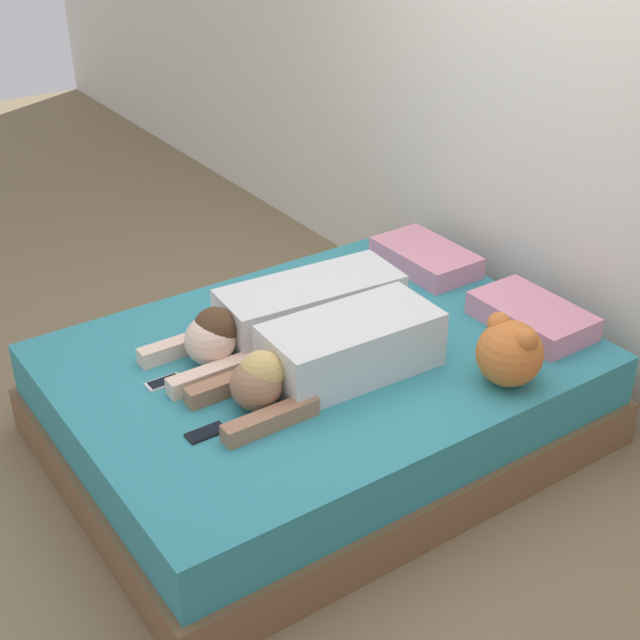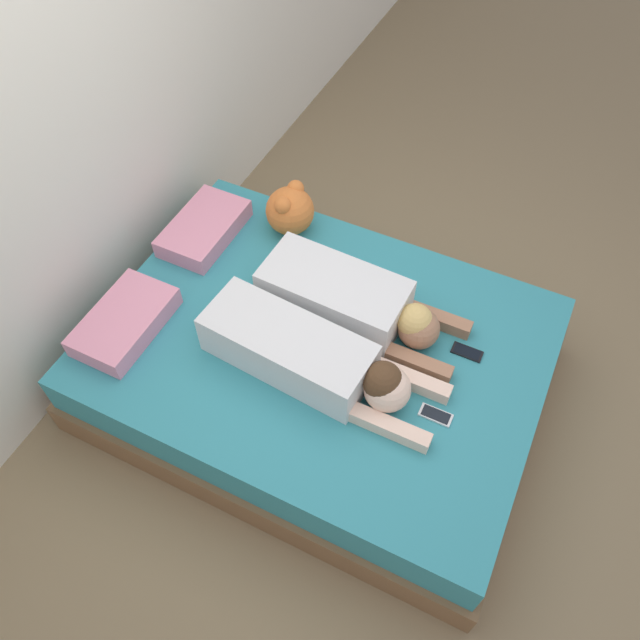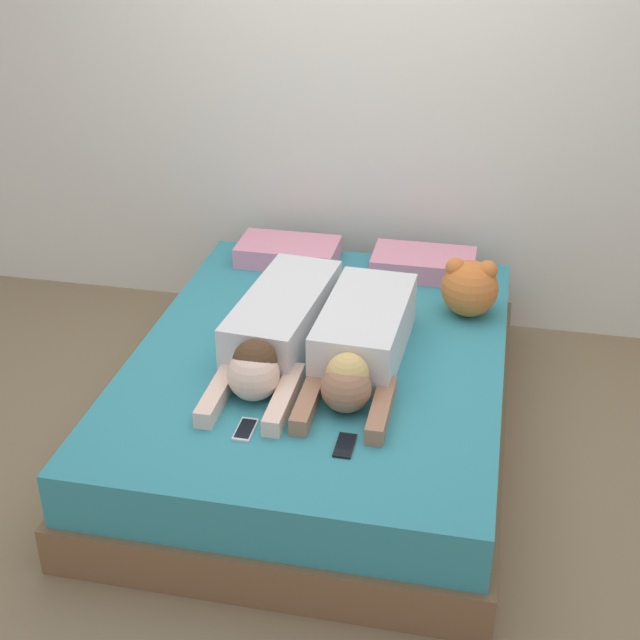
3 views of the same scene
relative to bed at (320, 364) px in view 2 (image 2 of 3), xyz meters
The scene contains 10 objects.
ground_plane 0.21m from the bed, ahead, with size 12.00×12.00×0.00m, color #7F6B4C.
wall_back 1.65m from the bed, 90.00° to the left, with size 12.00×0.06×2.60m.
bed is the anchor object (origin of this frame).
pillow_head_left 0.98m from the bed, 112.07° to the left, with size 0.52×0.31×0.11m.
pillow_head_right 0.98m from the bed, 67.93° to the left, with size 0.52×0.31×0.11m.
person_left 0.38m from the bed, 164.18° to the right, with size 0.38×1.15×0.24m.
person_right 0.39m from the bed, 23.27° to the right, with size 0.36×1.02×0.24m.
cell_phone_left 0.70m from the bed, 103.22° to the right, with size 0.07×0.15×0.01m.
cell_phone_right 0.74m from the bed, 70.62° to the right, with size 0.07×0.15×0.01m.
plush_toy 0.85m from the bed, 38.12° to the left, with size 0.26×0.26×0.28m.
Camera 2 is at (-1.57, -0.77, 2.88)m, focal length 35.00 mm.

